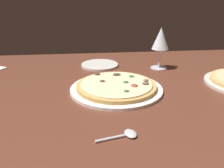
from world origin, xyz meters
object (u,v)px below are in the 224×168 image
at_px(wine_glass_near, 161,40).
at_px(side_plate, 100,65).
at_px(pizza_main, 116,87).
at_px(spoon, 126,135).

height_order(wine_glass_near, side_plate, wine_glass_near).
xyz_separation_m(pizza_main, spoon, (0.01, 0.28, -0.01)).
relative_size(pizza_main, spoon, 3.00).
relative_size(wine_glass_near, spoon, 1.68).
bearing_deg(pizza_main, side_plate, -82.13).
height_order(side_plate, spoon, spoon).
xyz_separation_m(wine_glass_near, side_plate, (0.25, -0.06, -0.12)).
height_order(pizza_main, wine_glass_near, wine_glass_near).
bearing_deg(side_plate, spoon, 92.78).
height_order(pizza_main, side_plate, pizza_main).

